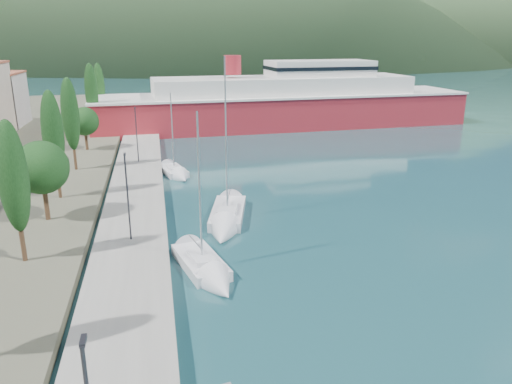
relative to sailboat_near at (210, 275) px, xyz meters
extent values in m
plane|color=#1D494F|center=(4.10, 112.13, -0.30)|extent=(1400.00, 1400.00, 0.00)
cube|color=gray|center=(-4.90, 18.13, 0.10)|extent=(5.00, 88.00, 0.80)
cylinder|color=#47301E|center=(-11.38, 3.55, 1.39)|extent=(0.30, 0.30, 1.98)
ellipsoid|color=#173C16|center=(-11.38, 3.55, 5.90)|extent=(1.80, 1.80, 7.03)
cylinder|color=#47301E|center=(-11.38, 11.15, 1.67)|extent=(0.36, 0.36, 2.53)
sphere|color=#173C16|center=(-11.38, 11.15, 4.56)|extent=(4.05, 4.05, 4.05)
cylinder|color=#47301E|center=(-11.38, 16.78, 1.43)|extent=(0.30, 0.30, 2.07)
ellipsoid|color=#173C16|center=(-11.38, 16.78, 6.13)|extent=(1.80, 1.80, 7.33)
cylinder|color=#47301E|center=(-11.38, 26.76, 1.47)|extent=(0.30, 0.30, 2.13)
ellipsoid|color=#173C16|center=(-11.38, 26.76, 6.30)|extent=(1.80, 1.80, 7.55)
cylinder|color=#47301E|center=(-11.38, 36.67, 1.49)|extent=(0.36, 0.36, 2.19)
sphere|color=#173C16|center=(-11.38, 36.67, 3.99)|extent=(3.50, 3.50, 3.50)
cylinder|color=#47301E|center=(-11.38, 46.73, 1.51)|extent=(0.30, 0.30, 2.22)
ellipsoid|color=#173C16|center=(-11.38, 46.73, 6.56)|extent=(1.80, 1.80, 7.88)
cylinder|color=#47301E|center=(-11.38, 57.56, 1.46)|extent=(0.30, 0.30, 2.12)
ellipsoid|color=#173C16|center=(-11.38, 57.56, 6.27)|extent=(1.80, 1.80, 7.51)
cube|color=#2D2D33|center=(-4.90, -15.96, 6.50)|extent=(0.15, 0.50, 0.12)
cylinder|color=#2D2D33|center=(-4.90, 5.53, 3.50)|extent=(0.12, 0.12, 6.00)
cube|color=#2D2D33|center=(-4.90, 5.78, 6.50)|extent=(0.15, 0.50, 0.12)
cylinder|color=#2D2D33|center=(-4.90, 28.69, 3.50)|extent=(0.12, 0.12, 6.00)
cube|color=#2D2D33|center=(-4.90, 28.94, 6.50)|extent=(0.15, 0.50, 0.12)
cube|color=silver|center=(-0.44, 1.82, -0.05)|extent=(3.53, 5.97, 0.89)
cube|color=silver|center=(-0.35, 1.46, 0.55)|extent=(1.86, 2.49, 0.35)
cylinder|color=silver|center=(-0.35, 1.46, 5.11)|extent=(0.12, 0.12, 9.44)
cone|color=silver|center=(0.40, -1.66, -0.05)|extent=(2.83, 3.07, 2.28)
cube|color=silver|center=(2.66, 10.70, -0.02)|extent=(4.09, 7.43, 0.99)
cube|color=silver|center=(2.55, 10.24, 0.64)|extent=(2.13, 3.09, 0.39)
cylinder|color=silver|center=(2.55, 10.24, 6.54)|extent=(0.12, 0.12, 12.14)
cone|color=silver|center=(1.62, 6.32, -0.02)|extent=(3.23, 3.78, 2.54)
cube|color=silver|center=(-1.16, 25.52, -0.07)|extent=(3.18, 5.09, 0.81)
cube|color=silver|center=(-1.08, 25.21, 0.47)|extent=(1.67, 2.14, 0.31)
cylinder|color=silver|center=(-1.08, 25.21, 4.38)|extent=(0.12, 0.12, 8.10)
cone|color=silver|center=(-0.40, 22.59, -0.07)|extent=(2.55, 2.65, 2.07)
cube|color=#A3212B|center=(17.99, 52.68, 2.00)|extent=(61.30, 15.93, 5.86)
cube|color=silver|center=(17.99, 52.68, 4.93)|extent=(61.74, 16.33, 0.31)
cube|color=silver|center=(17.99, 52.68, 6.19)|extent=(42.39, 12.75, 3.14)
cube|color=silver|center=(24.26, 53.03, 9.01)|extent=(17.40, 8.72, 2.51)
cylinder|color=#A3212B|center=(9.64, 52.21, 9.75)|extent=(2.72, 2.72, 2.93)
camera|label=1|loc=(-2.74, -27.71, 13.96)|focal=35.00mm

